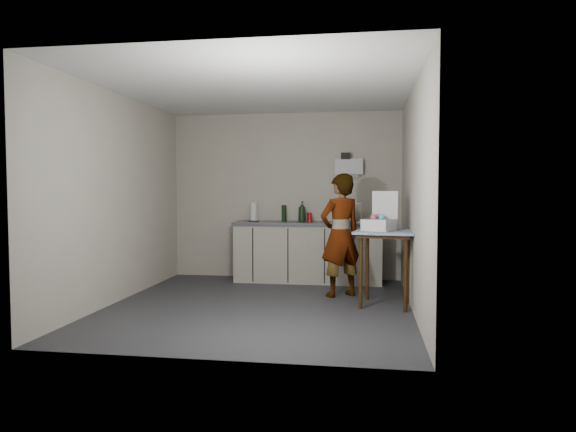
# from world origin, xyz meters

# --- Properties ---
(ground) EXTENTS (4.00, 4.00, 0.00)m
(ground) POSITION_xyz_m (0.00, 0.00, 0.00)
(ground) COLOR #2B2B30
(ground) RESTS_ON ground
(wall_back) EXTENTS (3.60, 0.02, 2.60)m
(wall_back) POSITION_xyz_m (0.00, 1.99, 1.30)
(wall_back) COLOR beige
(wall_back) RESTS_ON ground
(wall_right) EXTENTS (0.02, 4.00, 2.60)m
(wall_right) POSITION_xyz_m (1.79, 0.00, 1.30)
(wall_right) COLOR beige
(wall_right) RESTS_ON ground
(wall_left) EXTENTS (0.02, 4.00, 2.60)m
(wall_left) POSITION_xyz_m (-1.79, 0.00, 1.30)
(wall_left) COLOR beige
(wall_left) RESTS_ON ground
(ceiling) EXTENTS (3.60, 4.00, 0.01)m
(ceiling) POSITION_xyz_m (0.00, 0.00, 2.60)
(ceiling) COLOR white
(ceiling) RESTS_ON wall_back
(kitchen_counter) EXTENTS (2.24, 0.62, 0.91)m
(kitchen_counter) POSITION_xyz_m (0.40, 1.70, 0.43)
(kitchen_counter) COLOR black
(kitchen_counter) RESTS_ON ground
(wall_shelf) EXTENTS (0.42, 0.18, 0.37)m
(wall_shelf) POSITION_xyz_m (1.00, 1.92, 1.75)
(wall_shelf) COLOR white
(wall_shelf) RESTS_ON ground
(side_table) EXTENTS (0.80, 0.80, 0.91)m
(side_table) POSITION_xyz_m (1.50, 0.23, 0.79)
(side_table) COLOR #3B240D
(side_table) RESTS_ON ground
(standing_man) EXTENTS (0.70, 0.65, 1.61)m
(standing_man) POSITION_xyz_m (0.93, 0.69, 0.80)
(standing_man) COLOR #B2A593
(standing_man) RESTS_ON ground
(soap_bottle) EXTENTS (0.17, 0.17, 0.31)m
(soap_bottle) POSITION_xyz_m (0.31, 1.65, 1.07)
(soap_bottle) COLOR black
(soap_bottle) RESTS_ON kitchen_counter
(soda_can) EXTENTS (0.07, 0.07, 0.14)m
(soda_can) POSITION_xyz_m (0.41, 1.74, 0.98)
(soda_can) COLOR red
(soda_can) RESTS_ON kitchen_counter
(dark_bottle) EXTENTS (0.07, 0.07, 0.25)m
(dark_bottle) POSITION_xyz_m (0.03, 1.69, 1.04)
(dark_bottle) COLOR black
(dark_bottle) RESTS_ON kitchen_counter
(paper_towel) EXTENTS (0.16, 0.16, 0.29)m
(paper_towel) POSITION_xyz_m (-0.45, 1.70, 1.05)
(paper_towel) COLOR black
(paper_towel) RESTS_ON kitchen_counter
(dish_rack) EXTENTS (0.41, 0.31, 0.29)m
(dish_rack) POSITION_xyz_m (1.00, 1.76, 0.98)
(dish_rack) COLOR silver
(dish_rack) RESTS_ON kitchen_counter
(bakery_box) EXTENTS (0.45, 0.46, 0.47)m
(bakery_box) POSITION_xyz_m (1.43, 0.24, 1.02)
(bakery_box) COLOR white
(bakery_box) RESTS_ON side_table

